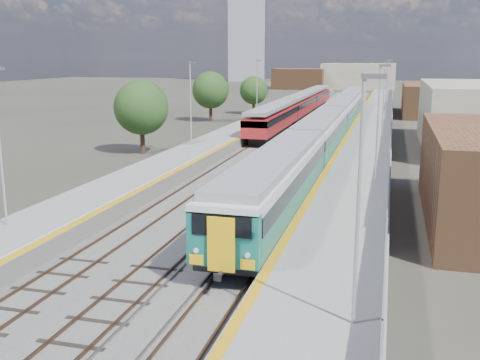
% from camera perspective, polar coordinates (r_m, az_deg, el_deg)
% --- Properties ---
extents(ground, '(320.00, 320.00, 0.00)m').
position_cam_1_polar(ground, '(65.12, 8.44, 4.41)').
color(ground, '#47443A').
rests_on(ground, ground).
extents(ballast_bed, '(10.50, 155.00, 0.06)m').
position_cam_1_polar(ballast_bed, '(67.86, 6.80, 4.81)').
color(ballast_bed, '#565451').
rests_on(ballast_bed, ground).
extents(tracks, '(8.96, 160.00, 0.17)m').
position_cam_1_polar(tracks, '(69.41, 7.50, 5.02)').
color(tracks, '#4C3323').
rests_on(tracks, ground).
extents(platform_right, '(4.70, 155.00, 8.52)m').
position_cam_1_polar(platform_right, '(67.13, 13.20, 4.92)').
color(platform_right, slate).
rests_on(platform_right, ground).
extents(platform_left, '(4.30, 155.00, 8.52)m').
position_cam_1_polar(platform_left, '(69.08, 1.20, 5.43)').
color(platform_left, slate).
rests_on(platform_left, ground).
extents(buildings, '(72.00, 185.50, 40.00)m').
position_cam_1_polar(buildings, '(154.80, 5.72, 13.04)').
color(buildings, brown).
rests_on(buildings, ground).
extents(green_train, '(2.92, 81.13, 3.21)m').
position_cam_1_polar(green_train, '(60.36, 9.44, 5.92)').
color(green_train, black).
rests_on(green_train, ground).
extents(red_train, '(2.73, 55.49, 3.45)m').
position_cam_1_polar(red_train, '(82.07, 6.03, 7.55)').
color(red_train, black).
rests_on(red_train, ground).
extents(tree_a, '(5.07, 5.07, 6.86)m').
position_cam_1_polar(tree_a, '(53.15, -10.00, 7.26)').
color(tree_a, '#382619').
rests_on(tree_a, ground).
extents(tree_b, '(5.11, 5.11, 6.93)m').
position_cam_1_polar(tree_b, '(79.03, -3.02, 9.10)').
color(tree_b, '#382619').
rests_on(tree_b, ground).
extents(tree_c, '(4.38, 4.38, 5.93)m').
position_cam_1_polar(tree_c, '(88.86, 1.41, 9.08)').
color(tree_c, '#382619').
rests_on(tree_c, ground).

